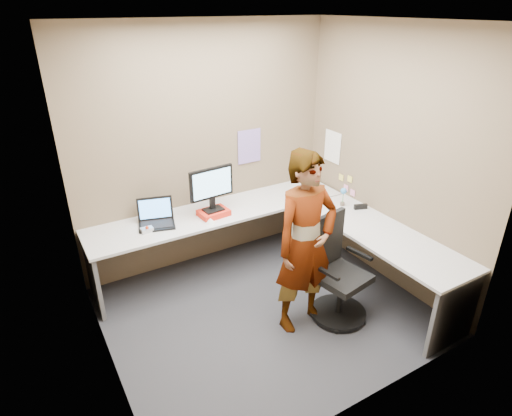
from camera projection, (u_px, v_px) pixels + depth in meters
ground at (266, 311)px, 4.33m from camera, size 3.00×3.00×0.00m
wall_back at (206, 149)px, 4.76m from camera, size 3.00×0.00×3.00m
wall_right at (390, 160)px, 4.43m from camera, size 0.00×2.70×2.70m
wall_left at (90, 230)px, 3.06m from camera, size 0.00×2.70×2.70m
ceiling at (269, 21)px, 3.16m from camera, size 3.00×3.00×0.00m
desk at (282, 234)px, 4.58m from camera, size 2.98×2.58×0.73m
paper_ream at (214, 213)px, 4.65m from camera, size 0.33×0.26×0.06m
monitor at (212, 186)px, 4.52m from camera, size 0.51×0.17×0.48m
laptop at (156, 218)px, 4.46m from camera, size 0.43×0.39×0.26m
trackball_mouse at (147, 230)px, 4.31m from camera, size 0.12×0.08×0.07m
origami at (210, 221)px, 4.48m from camera, size 0.10×0.10×0.06m
stapler at (361, 207)px, 4.79m from camera, size 0.15×0.09×0.05m
flower at (343, 194)px, 4.83m from camera, size 0.07×0.07×0.22m
calendar_purple at (249, 146)px, 5.02m from camera, size 0.30×0.01×0.40m
calendar_white at (333, 147)px, 5.17m from camera, size 0.01×0.28×0.38m
sticky_note_a at (350, 179)px, 5.03m from camera, size 0.01×0.07×0.07m
sticky_note_b at (346, 188)px, 5.12m from camera, size 0.01×0.07×0.07m
sticky_note_c at (353, 193)px, 5.04m from camera, size 0.01×0.07×0.07m
sticky_note_d at (341, 177)px, 5.16m from camera, size 0.01×0.07×0.07m
office_chair at (336, 278)px, 4.13m from camera, size 0.57×0.55×1.03m
person at (306, 244)px, 3.83m from camera, size 0.65×0.44×1.75m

